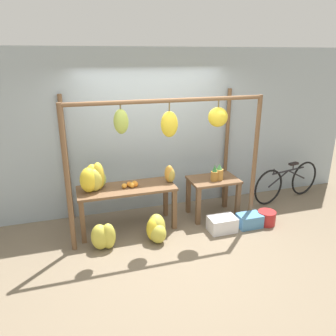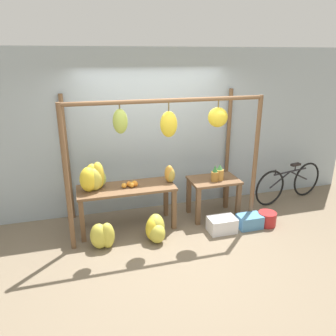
{
  "view_description": "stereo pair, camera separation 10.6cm",
  "coord_description": "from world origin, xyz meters",
  "px_view_note": "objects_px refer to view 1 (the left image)",
  "views": [
    {
      "loc": [
        -1.34,
        -4.02,
        2.69
      ],
      "look_at": [
        0.11,
        0.7,
        0.96
      ],
      "focal_mm": 35.0,
      "sensor_mm": 36.0,
      "label": 1
    },
    {
      "loc": [
        -1.24,
        -4.05,
        2.69
      ],
      "look_at": [
        0.11,
        0.7,
        0.96
      ],
      "focal_mm": 35.0,
      "sensor_mm": 36.0,
      "label": 2
    }
  ],
  "objects_px": {
    "orange_pile": "(132,184)",
    "parked_bicycle": "(287,182)",
    "banana_pile_on_table": "(94,179)",
    "banana_pile_ground_right": "(156,229)",
    "fruit_crate_purple": "(249,220)",
    "blue_bucket": "(267,218)",
    "pineapple_cluster": "(217,173)",
    "papaya_pile": "(170,174)",
    "banana_pile_ground_left": "(103,237)",
    "fruit_crate_white": "(222,224)"
  },
  "relations": [
    {
      "from": "orange_pile",
      "to": "parked_bicycle",
      "type": "distance_m",
      "value": 3.1
    },
    {
      "from": "banana_pile_ground_right",
      "to": "papaya_pile",
      "type": "relative_size",
      "value": 1.51
    },
    {
      "from": "orange_pile",
      "to": "banana_pile_on_table",
      "type": "bearing_deg",
      "value": 175.36
    },
    {
      "from": "parked_bicycle",
      "to": "papaya_pile",
      "type": "bearing_deg",
      "value": -175.24
    },
    {
      "from": "banana_pile_on_table",
      "to": "papaya_pile",
      "type": "distance_m",
      "value": 1.2
    },
    {
      "from": "blue_bucket",
      "to": "papaya_pile",
      "type": "height_order",
      "value": "papaya_pile"
    },
    {
      "from": "blue_bucket",
      "to": "fruit_crate_purple",
      "type": "relative_size",
      "value": 0.76
    },
    {
      "from": "papaya_pile",
      "to": "fruit_crate_purple",
      "type": "relative_size",
      "value": 0.75
    },
    {
      "from": "banana_pile_ground_left",
      "to": "blue_bucket",
      "type": "bearing_deg",
      "value": -1.14
    },
    {
      "from": "banana_pile_on_table",
      "to": "banana_pile_ground_right",
      "type": "distance_m",
      "value": 1.21
    },
    {
      "from": "banana_pile_ground_left",
      "to": "blue_bucket",
      "type": "distance_m",
      "value": 2.68
    },
    {
      "from": "blue_bucket",
      "to": "papaya_pile",
      "type": "relative_size",
      "value": 1.02
    },
    {
      "from": "parked_bicycle",
      "to": "fruit_crate_purple",
      "type": "relative_size",
      "value": 4.18
    },
    {
      "from": "parked_bicycle",
      "to": "fruit_crate_purple",
      "type": "distance_m",
      "value": 1.47
    },
    {
      "from": "parked_bicycle",
      "to": "papaya_pile",
      "type": "relative_size",
      "value": 5.6
    },
    {
      "from": "blue_bucket",
      "to": "banana_pile_ground_right",
      "type": "bearing_deg",
      "value": 178.45
    },
    {
      "from": "banana_pile_on_table",
      "to": "papaya_pile",
      "type": "height_order",
      "value": "banana_pile_on_table"
    },
    {
      "from": "parked_bicycle",
      "to": "banana_pile_ground_left",
      "type": "bearing_deg",
      "value": -168.81
    },
    {
      "from": "orange_pile",
      "to": "pineapple_cluster",
      "type": "relative_size",
      "value": 0.94
    },
    {
      "from": "banana_pile_ground_right",
      "to": "fruit_crate_white",
      "type": "xyz_separation_m",
      "value": [
        1.08,
        -0.04,
        -0.07
      ]
    },
    {
      "from": "pineapple_cluster",
      "to": "papaya_pile",
      "type": "distance_m",
      "value": 0.82
    },
    {
      "from": "banana_pile_ground_left",
      "to": "parked_bicycle",
      "type": "distance_m",
      "value": 3.67
    },
    {
      "from": "banana_pile_ground_right",
      "to": "pineapple_cluster",
      "type": "bearing_deg",
      "value": 20.67
    },
    {
      "from": "pineapple_cluster",
      "to": "papaya_pile",
      "type": "bearing_deg",
      "value": 175.43
    },
    {
      "from": "banana_pile_ground_left",
      "to": "fruit_crate_white",
      "type": "distance_m",
      "value": 1.87
    },
    {
      "from": "pineapple_cluster",
      "to": "fruit_crate_white",
      "type": "height_order",
      "value": "pineapple_cluster"
    },
    {
      "from": "banana_pile_ground_left",
      "to": "fruit_crate_purple",
      "type": "height_order",
      "value": "banana_pile_ground_left"
    },
    {
      "from": "fruit_crate_purple",
      "to": "banana_pile_ground_right",
      "type": "bearing_deg",
      "value": 178.45
    },
    {
      "from": "orange_pile",
      "to": "banana_pile_ground_left",
      "type": "relative_size",
      "value": 0.66
    },
    {
      "from": "papaya_pile",
      "to": "orange_pile",
      "type": "bearing_deg",
      "value": -178.15
    },
    {
      "from": "orange_pile",
      "to": "parked_bicycle",
      "type": "height_order",
      "value": "orange_pile"
    },
    {
      "from": "parked_bicycle",
      "to": "banana_pile_ground_right",
      "type": "bearing_deg",
      "value": -165.74
    },
    {
      "from": "banana_pile_on_table",
      "to": "fruit_crate_purple",
      "type": "bearing_deg",
      "value": -13.61
    },
    {
      "from": "blue_bucket",
      "to": "papaya_pile",
      "type": "xyz_separation_m",
      "value": [
        -1.51,
        0.56,
        0.74
      ]
    },
    {
      "from": "banana_pile_ground_right",
      "to": "blue_bucket",
      "type": "xyz_separation_m",
      "value": [
        1.88,
        -0.05,
        -0.08
      ]
    },
    {
      "from": "fruit_crate_white",
      "to": "blue_bucket",
      "type": "distance_m",
      "value": 0.81
    },
    {
      "from": "orange_pile",
      "to": "papaya_pile",
      "type": "bearing_deg",
      "value": 1.85
    },
    {
      "from": "banana_pile_on_table",
      "to": "orange_pile",
      "type": "distance_m",
      "value": 0.59
    },
    {
      "from": "orange_pile",
      "to": "fruit_crate_purple",
      "type": "xyz_separation_m",
      "value": [
        1.82,
        -0.53,
        -0.65
      ]
    },
    {
      "from": "banana_pile_ground_left",
      "to": "banana_pile_ground_right",
      "type": "bearing_deg",
      "value": -0.16
    },
    {
      "from": "banana_pile_on_table",
      "to": "banana_pile_ground_right",
      "type": "height_order",
      "value": "banana_pile_on_table"
    },
    {
      "from": "banana_pile_ground_right",
      "to": "fruit_crate_white",
      "type": "height_order",
      "value": "banana_pile_ground_right"
    },
    {
      "from": "banana_pile_on_table",
      "to": "orange_pile",
      "type": "bearing_deg",
      "value": -4.64
    },
    {
      "from": "pineapple_cluster",
      "to": "banana_pile_ground_left",
      "type": "bearing_deg",
      "value": -167.31
    },
    {
      "from": "banana_pile_on_table",
      "to": "blue_bucket",
      "type": "distance_m",
      "value": 2.88
    },
    {
      "from": "orange_pile",
      "to": "blue_bucket",
      "type": "distance_m",
      "value": 2.3
    },
    {
      "from": "banana_pile_on_table",
      "to": "fruit_crate_purple",
      "type": "height_order",
      "value": "banana_pile_on_table"
    },
    {
      "from": "blue_bucket",
      "to": "pineapple_cluster",
      "type": "bearing_deg",
      "value": 144.7
    },
    {
      "from": "fruit_crate_white",
      "to": "blue_bucket",
      "type": "xyz_separation_m",
      "value": [
        0.81,
        -0.01,
        -0.01
      ]
    },
    {
      "from": "orange_pile",
      "to": "parked_bicycle",
      "type": "bearing_deg",
      "value": 4.16
    }
  ]
}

